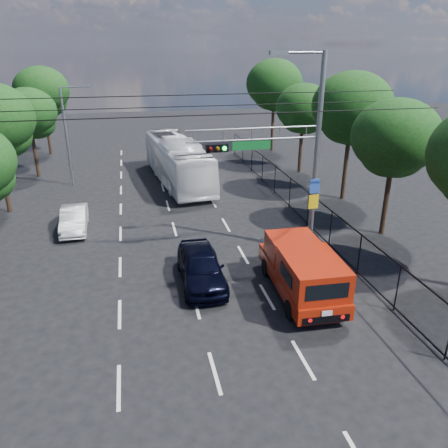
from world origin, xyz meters
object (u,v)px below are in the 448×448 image
object	(u,v)px
signal_mast	(293,149)
navy_hatchback	(201,267)
red_pickup	(302,269)
white_van	(74,219)
white_bus	(177,161)

from	to	relation	value
signal_mast	navy_hatchback	xyz separation A→B (m)	(-4.76, -2.23, -4.46)
red_pickup	white_van	world-z (taller)	red_pickup
red_pickup	navy_hatchback	world-z (taller)	red_pickup
red_pickup	white_bus	xyz separation A→B (m)	(-3.14, 17.23, 0.48)
navy_hatchback	white_bus	distance (m)	15.44
red_pickup	white_bus	bearing A→B (deg)	100.33
signal_mast	white_van	xyz separation A→B (m)	(-10.78, 5.11, -4.60)
signal_mast	white_bus	size ratio (longest dim) A/B	0.81
red_pickup	navy_hatchback	distance (m)	4.33
signal_mast	navy_hatchback	bearing A→B (deg)	-154.94
red_pickup	white_van	size ratio (longest dim) A/B	1.53
signal_mast	white_van	bearing A→B (deg)	154.65
navy_hatchback	white_bus	xyz separation A→B (m)	(0.76, 15.39, 0.86)
red_pickup	white_bus	distance (m)	17.52
white_bus	red_pickup	bearing A→B (deg)	-86.49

